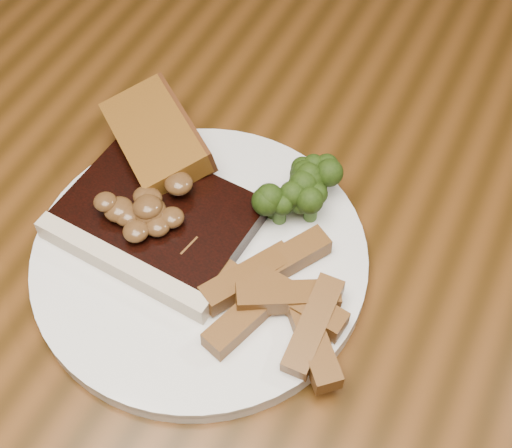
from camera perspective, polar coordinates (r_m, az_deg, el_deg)
The scene contains 8 objects.
dining_table at distance 0.67m, azimuth 0.36°, elevation -6.99°, with size 1.60×0.90×0.75m.
plate at distance 0.58m, azimuth -4.47°, elevation -2.82°, with size 0.27×0.27×0.01m, color white.
steak at distance 0.59m, azimuth -7.96°, elevation 0.32°, with size 0.15×0.11×0.02m, color black.
steak_bone at distance 0.57m, azimuth -10.62°, elevation -3.55°, with size 0.16×0.01×0.02m, color #C4B398.
mushroom_pile at distance 0.56m, azimuth -8.62°, elevation 1.37°, with size 0.07×0.07×0.03m, color #503319, non-canonical shape.
garlic_bread at distance 0.63m, azimuth -7.90°, elevation 5.69°, with size 0.11×0.06×0.02m, color brown.
potato_wedges at distance 0.54m, azimuth 1.34°, elevation -6.18°, with size 0.10×0.10×0.02m, color brown, non-canonical shape.
broccoli_cluster at distance 0.59m, azimuth 3.76°, elevation 2.56°, with size 0.07×0.07×0.04m, color #21360C, non-canonical shape.
Camera 1 is at (0.14, -0.29, 1.24)m, focal length 50.00 mm.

